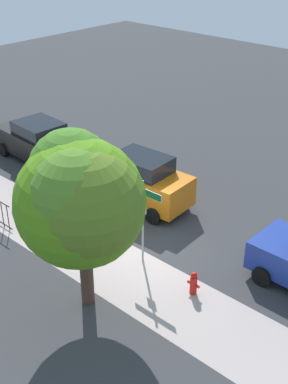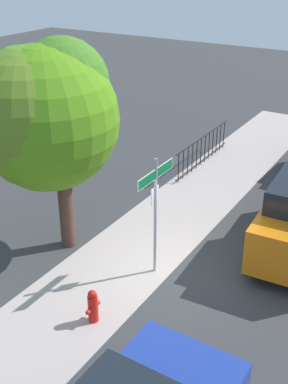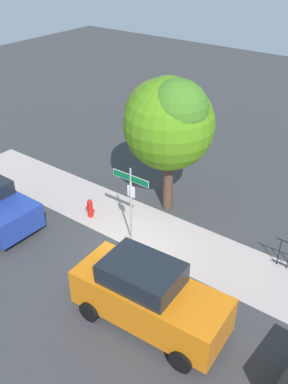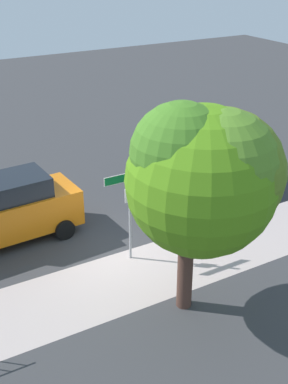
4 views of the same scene
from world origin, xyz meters
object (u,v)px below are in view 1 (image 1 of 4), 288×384
at_px(shade_tree, 80,198).
at_px(fire_hydrant, 194,283).
at_px(street_sign, 143,207).
at_px(car_black, 38,141).
at_px(car_orange, 138,179).

bearing_deg(shade_tree, fire_hydrant, -124.05).
bearing_deg(street_sign, fire_hydrant, 174.95).
bearing_deg(shade_tree, street_sign, -81.05).
xyz_separation_m(street_sign, fire_hydrant, (-2.25, 0.20, -1.69)).
height_order(street_sign, car_black, street_sign).
height_order(shade_tree, car_black, shade_tree).
xyz_separation_m(shade_tree, car_black, (9.36, -5.45, -2.78)).
height_order(street_sign, fire_hydrant, street_sign).
xyz_separation_m(street_sign, shade_tree, (-0.45, 2.86, 1.66)).
distance_m(shade_tree, car_black, 11.18).
distance_m(street_sign, fire_hydrant, 2.82).
bearing_deg(street_sign, car_black, -16.20).
distance_m(car_orange, car_black, 6.12).
bearing_deg(street_sign, shade_tree, 98.95).
height_order(car_orange, car_black, car_orange).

